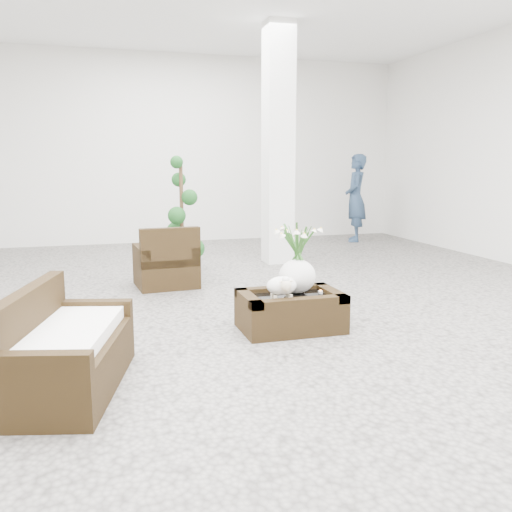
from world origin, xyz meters
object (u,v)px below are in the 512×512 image
object	(u,v)px
coffee_table	(290,313)
topiary	(182,215)
loveseat	(69,340)
armchair	(166,256)

from	to	relation	value
coffee_table	topiary	bearing A→B (deg)	99.41
coffee_table	topiary	distance (m)	3.13
loveseat	coffee_table	bearing A→B (deg)	-51.36
armchair	loveseat	xyz separation A→B (m)	(-1.02, -2.97, -0.03)
armchair	topiary	bearing A→B (deg)	-115.84
coffee_table	loveseat	size ratio (longest dim) A/B	0.70
coffee_table	armchair	distance (m)	2.30
armchair	loveseat	world-z (taller)	armchair
armchair	topiary	size ratio (longest dim) A/B	0.48
topiary	coffee_table	bearing A→B (deg)	-80.59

